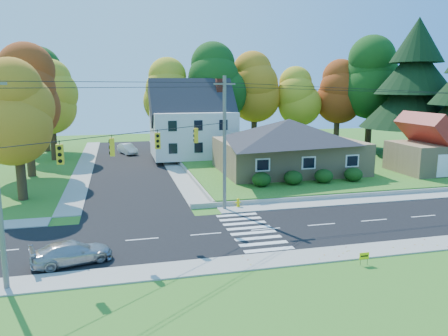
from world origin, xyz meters
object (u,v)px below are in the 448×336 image
object	(u,v)px
ranch_house	(288,144)
fire_hydrant	(238,203)
white_car	(127,149)
silver_sedan	(72,253)

from	to	relation	value
ranch_house	fire_hydrant	size ratio (longest dim) A/B	19.86
white_car	fire_hydrant	xyz separation A→B (m)	(7.58, -29.10, -0.37)
silver_sedan	white_car	bearing A→B (deg)	-20.87
silver_sedan	white_car	world-z (taller)	white_car
fire_hydrant	ranch_house	bearing A→B (deg)	51.58
fire_hydrant	silver_sedan	bearing A→B (deg)	-144.02
white_car	fire_hydrant	world-z (taller)	white_car
ranch_house	white_car	distance (m)	24.60
white_car	fire_hydrant	size ratio (longest dim) A/B	5.79
ranch_house	silver_sedan	bearing A→B (deg)	-136.43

